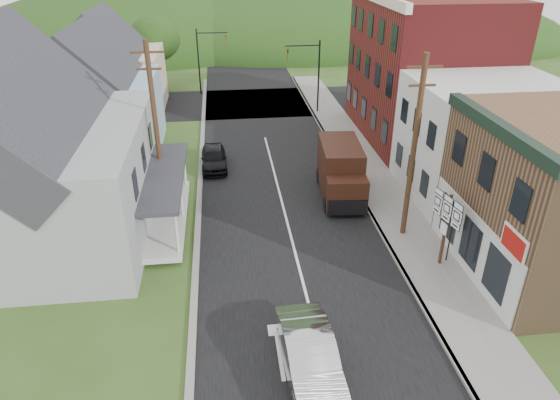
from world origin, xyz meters
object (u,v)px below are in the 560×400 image
object	(u,v)px
route_sign_cluster	(446,220)
warning_sign	(452,226)
silver_sedan	(310,357)
delivery_van	(341,172)
dark_sedan	(214,158)

from	to	relation	value
route_sign_cluster	warning_sign	size ratio (longest dim) A/B	1.24
silver_sedan	delivery_van	distance (m)	13.61
dark_sedan	route_sign_cluster	world-z (taller)	route_sign_cluster
dark_sedan	route_sign_cluster	bearing A→B (deg)	-51.95
silver_sedan	warning_sign	bearing A→B (deg)	35.70
dark_sedan	delivery_van	distance (m)	8.72
dark_sedan	delivery_van	xyz separation A→B (m)	(7.20, -4.85, 0.85)
warning_sign	dark_sedan	bearing A→B (deg)	138.63
dark_sedan	warning_sign	distance (m)	16.04
dark_sedan	route_sign_cluster	xyz separation A→B (m)	(10.10, -12.22, 1.73)
dark_sedan	warning_sign	world-z (taller)	warning_sign
silver_sedan	delivery_van	world-z (taller)	delivery_van
route_sign_cluster	warning_sign	distance (m)	0.64
silver_sedan	delivery_van	bearing A→B (deg)	70.19
delivery_van	route_sign_cluster	distance (m)	7.97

